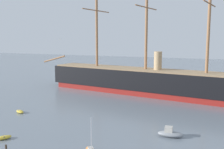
% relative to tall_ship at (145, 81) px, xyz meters
% --- Properties ---
extents(tall_ship, '(75.57, 19.82, 36.45)m').
position_rel_tall_ship_xyz_m(tall_ship, '(0.00, 0.00, 0.00)').
color(tall_ship, maroon).
rests_on(tall_ship, ground).
extents(dinghy_foreground_left, '(2.27, 2.73, 0.60)m').
position_rel_tall_ship_xyz_m(dinghy_foreground_left, '(-12.17, -43.75, -3.67)').
color(dinghy_foreground_left, gold).
rests_on(dinghy_foreground_left, ground).
extents(dinghy_mid_left, '(2.87, 2.06, 0.62)m').
position_rel_tall_ship_xyz_m(dinghy_mid_left, '(-20.61, -30.40, -3.66)').
color(dinghy_mid_left, gold).
rests_on(dinghy_mid_left, ground).
extents(motorboat_mid_right, '(4.41, 2.12, 1.80)m').
position_rel_tall_ship_xyz_m(motorboat_mid_right, '(13.24, -32.01, -3.34)').
color(motorboat_mid_right, gray).
rests_on(motorboat_mid_right, ground).
extents(mooring_piling_left_pair, '(0.29, 0.29, 1.24)m').
position_rel_tall_ship_xyz_m(mooring_piling_left_pair, '(-7.85, -47.61, -3.35)').
color(mooring_piling_left_pair, '#423323').
rests_on(mooring_piling_left_pair, ground).
extents(seagull_in_flight, '(0.98, 0.84, 0.13)m').
position_rel_tall_ship_xyz_m(seagull_in_flight, '(-6.58, -34.73, 12.55)').
color(seagull_in_flight, silver).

